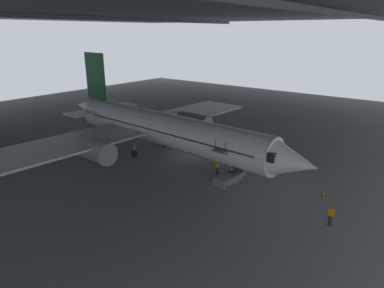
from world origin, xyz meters
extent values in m
plane|color=slate|center=(0.00, 0.00, 0.00)|extent=(110.00, 110.00, 0.00)
cube|color=#38383D|center=(0.00, 13.75, 18.24)|extent=(121.00, 99.00, 1.20)
cube|color=#4C4F54|center=(0.00, -11.00, 17.24)|extent=(115.50, 0.50, 0.70)
cube|color=#4C4F54|center=(0.00, 30.25, 17.24)|extent=(115.50, 0.50, 0.70)
cylinder|color=white|center=(-1.01, 1.73, 3.59)|extent=(5.78, 29.85, 3.98)
cone|color=white|center=(-2.02, -14.86, 3.59)|extent=(4.18, 5.00, 3.90)
cube|color=black|center=(-1.87, -12.35, 4.09)|extent=(3.55, 2.99, 0.88)
cone|color=white|center=(0.01, 18.32, 3.99)|extent=(3.76, 6.56, 3.38)
cube|color=#19592D|center=(-0.15, 15.81, 8.84)|extent=(0.50, 4.35, 6.51)
cube|color=white|center=(2.57, 14.56, 4.19)|extent=(5.25, 3.56, 0.16)
cube|color=white|center=(-2.99, 14.90, 4.19)|extent=(5.25, 3.56, 0.16)
cube|color=white|center=(9.58, 5.90, 3.19)|extent=(17.05, 8.24, 0.24)
cylinder|color=#9EA3A8|center=(7.45, 3.86, 2.50)|extent=(2.78, 5.31, 2.47)
cube|color=white|center=(-11.01, 7.16, 3.19)|extent=(17.05, 8.24, 0.24)
cylinder|color=#9EA3A8|center=(-9.14, 4.87, 2.50)|extent=(2.78, 5.31, 2.47)
cube|color=#19592D|center=(-1.01, 1.73, 3.89)|extent=(5.73, 27.69, 0.16)
cylinder|color=#9EA3A8|center=(-1.61, -8.20, 1.25)|extent=(0.20, 0.20, 1.15)
cylinder|color=black|center=(-1.61, -8.20, 0.45)|extent=(0.35, 0.92, 0.90)
cylinder|color=#9EA3A8|center=(1.76, 4.46, 1.25)|extent=(0.20, 0.20, 1.15)
cylinder|color=black|center=(1.76, 4.46, 0.45)|extent=(0.35, 0.92, 0.90)
cylinder|color=#9EA3A8|center=(-3.41, 4.78, 1.25)|extent=(0.20, 0.20, 1.15)
cylinder|color=black|center=(-3.41, 4.78, 0.45)|extent=(0.35, 0.92, 0.90)
cube|color=slate|center=(-2.21, -8.34, 0.35)|extent=(4.04, 1.74, 0.70)
cube|color=slate|center=(-2.21, -8.34, 2.24)|extent=(3.75, 1.52, 3.18)
cube|color=slate|center=(-4.01, -8.24, 3.79)|extent=(1.18, 1.36, 0.12)
cylinder|color=black|center=(-4.05, -8.83, 4.29)|extent=(0.06, 0.06, 1.00)
cylinder|color=black|center=(-3.97, -7.64, 4.29)|extent=(0.06, 0.06, 1.00)
cylinder|color=black|center=(-3.87, -8.94, 0.15)|extent=(0.31, 0.14, 0.30)
cylinder|color=black|center=(-3.79, -7.55, 0.15)|extent=(0.31, 0.14, 0.30)
cylinder|color=black|center=(-0.64, -9.14, 0.15)|extent=(0.31, 0.14, 0.30)
cylinder|color=black|center=(-0.55, -7.75, 0.15)|extent=(0.31, 0.14, 0.30)
cylinder|color=#232838|center=(-4.70, -19.30, 0.44)|extent=(0.14, 0.14, 0.88)
cylinder|color=#232838|center=(-4.71, -19.48, 0.44)|extent=(0.14, 0.14, 0.88)
cube|color=orange|center=(-4.70, -19.39, 1.19)|extent=(0.24, 0.37, 0.62)
cylinder|color=orange|center=(-4.69, -19.16, 1.22)|extent=(0.09, 0.09, 0.59)
cylinder|color=orange|center=(-4.72, -19.62, 1.22)|extent=(0.09, 0.09, 0.59)
sphere|color=brown|center=(-4.70, -19.39, 1.64)|extent=(0.24, 0.24, 0.24)
cylinder|color=#232838|center=(-1.72, -6.36, 0.43)|extent=(0.14, 0.14, 0.86)
cylinder|color=#232838|center=(-1.54, -6.37, 0.43)|extent=(0.14, 0.14, 0.86)
cube|color=orange|center=(-1.63, -6.36, 1.17)|extent=(0.37, 0.24, 0.61)
cylinder|color=orange|center=(-1.86, -6.35, 1.20)|extent=(0.09, 0.09, 0.58)
cylinder|color=orange|center=(-1.40, -6.38, 1.20)|extent=(0.09, 0.09, 0.58)
sphere|color=brown|center=(-1.63, -6.36, 1.60)|extent=(0.23, 0.23, 0.23)
cube|color=black|center=(0.39, -17.25, 0.02)|extent=(0.36, 0.36, 0.04)
cone|color=orange|center=(0.39, -17.25, 0.32)|extent=(0.30, 0.30, 0.56)
camera|label=1|loc=(-30.64, -25.57, 14.92)|focal=32.11mm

